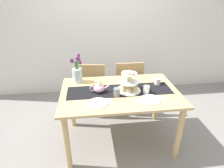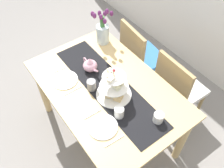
{
  "view_description": "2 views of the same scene",
  "coord_description": "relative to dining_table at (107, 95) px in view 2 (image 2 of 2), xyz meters",
  "views": [
    {
      "loc": [
        -0.35,
        -2.02,
        1.87
      ],
      "look_at": [
        -0.09,
        0.05,
        0.84
      ],
      "focal_mm": 30.43,
      "sensor_mm": 36.0,
      "label": 1
    },
    {
      "loc": [
        1.11,
        -0.75,
        2.37
      ],
      "look_at": [
        0.07,
        0.01,
        0.86
      ],
      "focal_mm": 38.59,
      "sensor_mm": 36.0,
      "label": 2
    }
  ],
  "objects": [
    {
      "name": "chair_right",
      "position": [
        0.25,
        0.69,
        -0.14
      ],
      "size": [
        0.43,
        0.43,
        0.91
      ],
      "color": "#9C8254",
      "rests_on": "ground_plane"
    },
    {
      "name": "mug_grey",
      "position": [
        -0.05,
        -0.12,
        0.17
      ],
      "size": [
        0.08,
        0.08,
        0.09
      ],
      "primitive_type": "cylinder",
      "color": "slate",
      "rests_on": "table_runner"
    },
    {
      "name": "dinner_plate_left",
      "position": [
        -0.28,
        -0.25,
        0.12
      ],
      "size": [
        0.23,
        0.23,
        0.01
      ],
      "primitive_type": "cylinder",
      "color": "white",
      "rests_on": "dining_table"
    },
    {
      "name": "ground_plane",
      "position": [
        0.0,
        0.0,
        -0.65
      ],
      "size": [
        8.0,
        8.0,
        0.0
      ],
      "primitive_type": "plane",
      "color": "gray"
    },
    {
      "name": "tiered_cake_stand",
      "position": [
        0.11,
        0.0,
        0.21
      ],
      "size": [
        0.3,
        0.3,
        0.3
      ],
      "color": "beige",
      "rests_on": "table_runner"
    },
    {
      "name": "mug_white_text",
      "position": [
        0.3,
        -0.09,
        0.16
      ],
      "size": [
        0.08,
        0.08,
        0.09
      ],
      "primitive_type": "cylinder",
      "color": "white",
      "rests_on": "dining_table"
    },
    {
      "name": "teapot",
      "position": [
        -0.25,
        0.0,
        0.18
      ],
      "size": [
        0.24,
        0.13,
        0.14
      ],
      "color": "#E5A8BC",
      "rests_on": "table_runner"
    },
    {
      "name": "cream_jug",
      "position": [
        0.52,
        0.12,
        0.16
      ],
      "size": [
        0.08,
        0.08,
        0.08
      ],
      "primitive_type": "cylinder",
      "color": "white",
      "rests_on": "dining_table"
    },
    {
      "name": "knife_right",
      "position": [
        0.46,
        -0.25,
        0.12
      ],
      "size": [
        0.02,
        0.17,
        0.01
      ],
      "primitive_type": "cube",
      "rotation": [
        0.0,
        0.0,
        -0.05
      ],
      "color": "silver",
      "rests_on": "dining_table"
    },
    {
      "name": "knife_left",
      "position": [
        -0.14,
        -0.25,
        0.12
      ],
      "size": [
        0.02,
        0.17,
        0.01
      ],
      "primitive_type": "cube",
      "rotation": [
        0.0,
        0.0,
        -0.01
      ],
      "color": "silver",
      "rests_on": "dining_table"
    },
    {
      "name": "dinner_plate_right",
      "position": [
        0.31,
        -0.25,
        0.12
      ],
      "size": [
        0.23,
        0.23,
        0.01
      ],
      "primitive_type": "cylinder",
      "color": "white",
      "rests_on": "dining_table"
    },
    {
      "name": "dining_table",
      "position": [
        0.0,
        0.0,
        0.0
      ],
      "size": [
        1.43,
        0.93,
        0.76
      ],
      "color": "tan",
      "rests_on": "ground_plane"
    },
    {
      "name": "fork_left",
      "position": [
        -0.43,
        -0.25,
        0.12
      ],
      "size": [
        0.03,
        0.15,
        0.01
      ],
      "primitive_type": "cube",
      "rotation": [
        0.0,
        0.0,
        -0.08
      ],
      "color": "silver",
      "rests_on": "dining_table"
    },
    {
      "name": "chair_left",
      "position": [
        -0.33,
        0.69,
        -0.14
      ],
      "size": [
        0.46,
        0.46,
        0.91
      ],
      "color": "#9C8254",
      "rests_on": "ground_plane"
    },
    {
      "name": "table_runner",
      "position": [
        0.0,
        0.01,
        0.12
      ],
      "size": [
        1.28,
        0.33,
        0.0
      ],
      "primitive_type": "cube",
      "color": "black",
      "rests_on": "dining_table"
    },
    {
      "name": "tulip_vase",
      "position": [
        -0.52,
        0.33,
        0.25
      ],
      "size": [
        0.14,
        0.24,
        0.39
      ],
      "color": "silver",
      "rests_on": "dining_table"
    },
    {
      "name": "fork_right",
      "position": [
        0.17,
        -0.25,
        0.12
      ],
      "size": [
        0.02,
        0.15,
        0.01
      ],
      "primitive_type": "cube",
      "rotation": [
        0.0,
        0.0,
        -0.02
      ],
      "color": "silver",
      "rests_on": "dining_table"
    }
  ]
}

